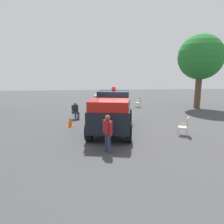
{
  "coord_description": "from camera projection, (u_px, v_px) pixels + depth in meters",
  "views": [
    {
      "loc": [
        -1.82,
        -11.37,
        3.45
      ],
      "look_at": [
        -0.51,
        0.24,
        1.19
      ],
      "focal_mm": 32.7,
      "sensor_mm": 36.0,
      "label": 1
    }
  ],
  "objects": [
    {
      "name": "lawn_chair_by_car",
      "position": [
        139.0,
        101.0,
        20.71
      ],
      "size": [
        0.61,
        0.61,
        1.02
      ],
      "color": "#B7BABF",
      "rests_on": "ground"
    },
    {
      "name": "spectator_seated",
      "position": [
        76.0,
        110.0,
        15.29
      ],
      "size": [
        0.54,
        0.63,
        1.29
      ],
      "color": "#383842",
      "rests_on": "ground"
    },
    {
      "name": "oak_tree_left",
      "position": [
        201.0,
        57.0,
        19.21
      ],
      "size": [
        4.22,
        4.22,
        7.01
      ],
      "color": "brown",
      "rests_on": "ground"
    },
    {
      "name": "ground_plane",
      "position": [
        121.0,
        132.0,
        11.95
      ],
      "size": [
        60.0,
        60.0,
        0.0
      ],
      "primitive_type": "plane",
      "color": "#424244"
    },
    {
      "name": "traffic_cone",
      "position": [
        70.0,
        122.0,
        13.26
      ],
      "size": [
        0.4,
        0.4,
        0.64
      ],
      "color": "orange",
      "rests_on": "ground"
    },
    {
      "name": "classic_hot_rod",
      "position": [
        103.0,
        102.0,
        19.16
      ],
      "size": [
        2.38,
        4.55,
        1.46
      ],
      "color": "black",
      "rests_on": "ground"
    },
    {
      "name": "vintage_fire_truck",
      "position": [
        112.0,
        111.0,
        12.13
      ],
      "size": [
        3.41,
        6.27,
        2.59
      ],
      "color": "black",
      "rests_on": "ground"
    },
    {
      "name": "spectator_standing",
      "position": [
        108.0,
        131.0,
        8.83
      ],
      "size": [
        0.41,
        0.63,
        1.68
      ],
      "color": "#2D334C",
      "rests_on": "ground"
    },
    {
      "name": "lawn_chair_spare",
      "position": [
        185.0,
        125.0,
        11.32
      ],
      "size": [
        0.68,
        0.68,
        1.02
      ],
      "color": "#B7BABF",
      "rests_on": "ground"
    },
    {
      "name": "lawn_chair_near_truck",
      "position": [
        75.0,
        111.0,
        15.42
      ],
      "size": [
        0.64,
        0.64,
        1.02
      ],
      "color": "#B7BABF",
      "rests_on": "ground"
    }
  ]
}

